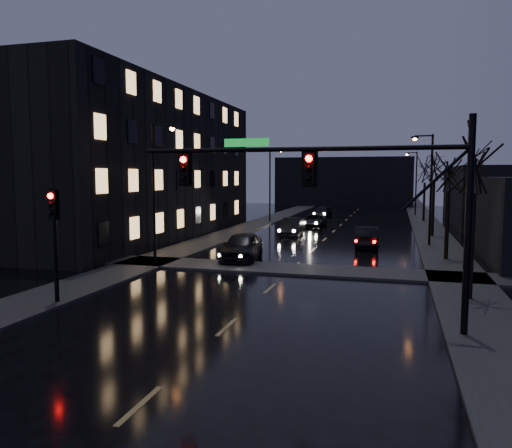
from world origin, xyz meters
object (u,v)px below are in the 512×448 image
Objects in this scene: oncoming_car_a at (242,247)px; oncoming_car_b at (292,227)px; oncoming_car_c at (314,221)px; oncoming_car_d at (322,212)px; lead_car at (367,237)px.

oncoming_car_a is 1.10× the size of oncoming_car_b.
oncoming_car_b is 7.04m from oncoming_car_c.
oncoming_car_c is 11.52m from oncoming_car_d.
oncoming_car_c is (1.12, 20.00, -0.20)m from oncoming_car_a.
oncoming_car_d is at bearing 93.37° from oncoming_car_c.
oncoming_car_d is (0.30, 31.49, -0.20)m from oncoming_car_a.
oncoming_car_c is 13.66m from lead_car.
oncoming_car_d reaches higher than oncoming_car_c.
oncoming_car_a reaches higher than oncoming_car_c.
oncoming_car_a is at bearing 44.92° from lead_car.
oncoming_car_b reaches higher than lead_car.
lead_car is at bearing -40.61° from oncoming_car_b.
oncoming_car_c is (0.71, 7.00, -0.10)m from oncoming_car_b.
oncoming_car_b is 0.97× the size of oncoming_car_c.
lead_car reaches higher than oncoming_car_d.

